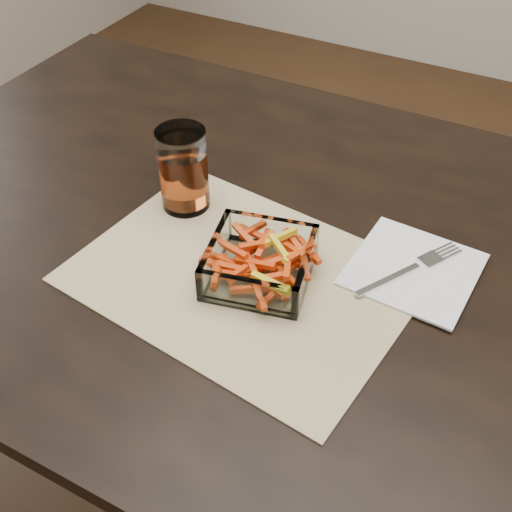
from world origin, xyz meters
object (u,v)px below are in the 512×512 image
(fork, at_px, (412,268))
(dining_table, at_px, (328,298))
(tumbler, at_px, (184,172))
(glass_bowl, at_px, (260,264))

(fork, bearing_deg, dining_table, -138.98)
(dining_table, distance_m, fork, 0.15)
(tumbler, bearing_deg, dining_table, -0.60)
(fork, bearing_deg, glass_bowl, -118.96)
(glass_bowl, distance_m, fork, 0.21)
(dining_table, relative_size, tumbler, 12.16)
(glass_bowl, xyz_separation_m, tumbler, (-0.18, 0.09, 0.04))
(dining_table, relative_size, fork, 9.56)
(glass_bowl, height_order, fork, glass_bowl)
(dining_table, bearing_deg, fork, 10.62)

